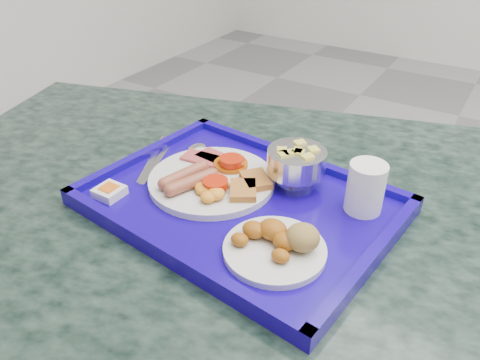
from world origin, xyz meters
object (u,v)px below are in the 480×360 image
at_px(tray, 240,203).
at_px(juice_cup, 366,186).
at_px(table, 239,290).
at_px(main_plate, 213,179).
at_px(bread_plate, 279,243).
at_px(fruit_bowl, 296,162).

height_order(tray, juice_cup, juice_cup).
bearing_deg(table, main_plate, 173.82).
relative_size(tray, bread_plate, 3.55).
xyz_separation_m(main_plate, fruit_bowl, (0.12, 0.08, 0.03)).
bearing_deg(fruit_bowl, juice_cup, -3.98).
height_order(main_plate, fruit_bowl, fruit_bowl).
bearing_deg(tray, fruit_bowl, 57.80).
bearing_deg(bread_plate, fruit_bowl, 108.59).
xyz_separation_m(table, tray, (0.01, -0.01, 0.22)).
height_order(table, fruit_bowl, fruit_bowl).
height_order(main_plate, bread_plate, bread_plate).
height_order(fruit_bowl, juice_cup, juice_cup).
relative_size(bread_plate, juice_cup, 1.78).
distance_m(main_plate, bread_plate, 0.21).
bearing_deg(main_plate, tray, -12.31).
height_order(table, tray, tray).
xyz_separation_m(table, fruit_bowl, (0.07, 0.08, 0.27)).
distance_m(tray, juice_cup, 0.21).
relative_size(tray, juice_cup, 6.32).
distance_m(fruit_bowl, juice_cup, 0.13).
distance_m(bread_plate, fruit_bowl, 0.19).
distance_m(tray, fruit_bowl, 0.12).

